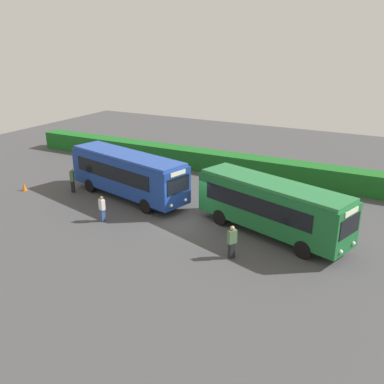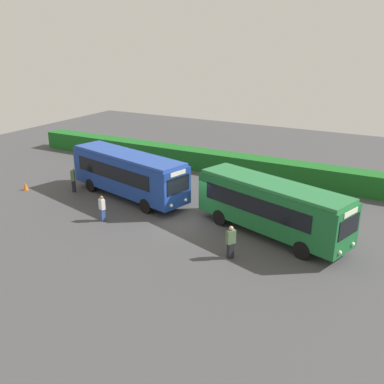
{
  "view_description": "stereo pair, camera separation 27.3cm",
  "coord_description": "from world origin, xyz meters",
  "px_view_note": "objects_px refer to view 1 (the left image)",
  "views": [
    {
      "loc": [
        11.72,
        -21.45,
        10.92
      ],
      "look_at": [
        -0.31,
        1.25,
        1.54
      ],
      "focal_mm": 39.71,
      "sensor_mm": 36.0,
      "label": 1
    },
    {
      "loc": [
        11.96,
        -21.32,
        10.92
      ],
      "look_at": [
        -0.31,
        1.25,
        1.54
      ],
      "focal_mm": 39.71,
      "sensor_mm": 36.0,
      "label": 2
    }
  ],
  "objects_px": {
    "bus_green": "(272,205)",
    "person_right": "(232,241)",
    "bus_blue": "(128,173)",
    "person_left": "(72,179)",
    "person_center": "(102,208)",
    "traffic_cone": "(24,187)",
    "person_far": "(333,225)"
  },
  "relations": [
    {
      "from": "bus_green",
      "to": "person_right",
      "type": "relative_size",
      "value": 5.33
    },
    {
      "from": "bus_blue",
      "to": "traffic_cone",
      "type": "bearing_deg",
      "value": -148.78
    },
    {
      "from": "person_center",
      "to": "traffic_cone",
      "type": "bearing_deg",
      "value": -80.49
    },
    {
      "from": "person_right",
      "to": "traffic_cone",
      "type": "distance_m",
      "value": 18.09
    },
    {
      "from": "bus_green",
      "to": "person_far",
      "type": "height_order",
      "value": "bus_green"
    },
    {
      "from": "bus_blue",
      "to": "bus_green",
      "type": "bearing_deg",
      "value": 8.2
    },
    {
      "from": "bus_blue",
      "to": "person_far",
      "type": "height_order",
      "value": "bus_blue"
    },
    {
      "from": "bus_blue",
      "to": "person_left",
      "type": "relative_size",
      "value": 5.4
    },
    {
      "from": "person_center",
      "to": "traffic_cone",
      "type": "distance_m",
      "value": 9.08
    },
    {
      "from": "person_left",
      "to": "traffic_cone",
      "type": "distance_m",
      "value": 3.88
    },
    {
      "from": "person_center",
      "to": "person_far",
      "type": "relative_size",
      "value": 0.93
    },
    {
      "from": "bus_blue",
      "to": "person_right",
      "type": "relative_size",
      "value": 5.6
    },
    {
      "from": "person_center",
      "to": "person_right",
      "type": "distance_m",
      "value": 9.05
    },
    {
      "from": "person_far",
      "to": "traffic_cone",
      "type": "bearing_deg",
      "value": 50.23
    },
    {
      "from": "bus_green",
      "to": "person_far",
      "type": "relative_size",
      "value": 5.41
    },
    {
      "from": "person_left",
      "to": "person_far",
      "type": "xyz_separation_m",
      "value": [
        18.69,
        0.82,
        -0.06
      ]
    },
    {
      "from": "person_far",
      "to": "person_left",
      "type": "bearing_deg",
      "value": 46.88
    },
    {
      "from": "bus_blue",
      "to": "person_center",
      "type": "xyz_separation_m",
      "value": [
        1.02,
        -4.17,
        -1.0
      ]
    },
    {
      "from": "person_left",
      "to": "person_center",
      "type": "height_order",
      "value": "person_left"
    },
    {
      "from": "bus_green",
      "to": "person_left",
      "type": "height_order",
      "value": "bus_green"
    },
    {
      "from": "bus_green",
      "to": "person_right",
      "type": "xyz_separation_m",
      "value": [
        -0.89,
        -3.67,
        -0.89
      ]
    },
    {
      "from": "bus_blue",
      "to": "person_left",
      "type": "bearing_deg",
      "value": -153.19
    },
    {
      "from": "person_far",
      "to": "traffic_cone",
      "type": "distance_m",
      "value": 22.33
    },
    {
      "from": "person_right",
      "to": "person_left",
      "type": "bearing_deg",
      "value": 18.82
    },
    {
      "from": "bus_green",
      "to": "person_right",
      "type": "height_order",
      "value": "bus_green"
    },
    {
      "from": "person_right",
      "to": "traffic_cone",
      "type": "relative_size",
      "value": 3.04
    },
    {
      "from": "bus_blue",
      "to": "person_right",
      "type": "height_order",
      "value": "bus_blue"
    },
    {
      "from": "person_left",
      "to": "traffic_cone",
      "type": "height_order",
      "value": "person_left"
    },
    {
      "from": "person_right",
      "to": "person_far",
      "type": "relative_size",
      "value": 1.01
    },
    {
      "from": "bus_green",
      "to": "traffic_cone",
      "type": "xyz_separation_m",
      "value": [
        -18.82,
        -1.38,
        -1.56
      ]
    },
    {
      "from": "bus_blue",
      "to": "person_left",
      "type": "distance_m",
      "value": 4.57
    },
    {
      "from": "bus_blue",
      "to": "person_center",
      "type": "distance_m",
      "value": 4.4
    }
  ]
}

